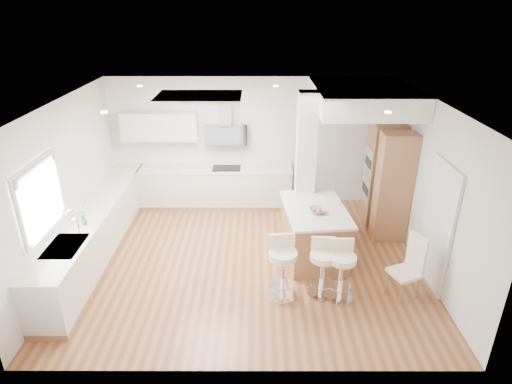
{
  "coord_description": "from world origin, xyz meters",
  "views": [
    {
      "loc": [
        0.15,
        -6.45,
        4.23
      ],
      "look_at": [
        0.14,
        0.4,
        1.15
      ],
      "focal_mm": 30.0,
      "sensor_mm": 36.0,
      "label": 1
    }
  ],
  "objects_px": {
    "bar_stool_c": "(341,267)",
    "peninsula": "(314,232)",
    "bar_stool_b": "(323,265)",
    "dining_chair": "(410,264)",
    "bar_stool_a": "(282,264)"
  },
  "relations": [
    {
      "from": "bar_stool_c",
      "to": "peninsula",
      "type": "bearing_deg",
      "value": 101.91
    },
    {
      "from": "bar_stool_b",
      "to": "dining_chair",
      "type": "xyz_separation_m",
      "value": [
        1.33,
        -0.02,
        0.02
      ]
    },
    {
      "from": "bar_stool_a",
      "to": "bar_stool_c",
      "type": "height_order",
      "value": "bar_stool_a"
    },
    {
      "from": "peninsula",
      "to": "bar_stool_c",
      "type": "relative_size",
      "value": 1.71
    },
    {
      "from": "bar_stool_c",
      "to": "dining_chair",
      "type": "distance_m",
      "value": 1.06
    },
    {
      "from": "peninsula",
      "to": "bar_stool_b",
      "type": "bearing_deg",
      "value": -95.57
    },
    {
      "from": "bar_stool_c",
      "to": "dining_chair",
      "type": "relative_size",
      "value": 0.93
    },
    {
      "from": "bar_stool_b",
      "to": "bar_stool_c",
      "type": "height_order",
      "value": "bar_stool_c"
    },
    {
      "from": "peninsula",
      "to": "bar_stool_b",
      "type": "xyz_separation_m",
      "value": [
        -0.0,
        -1.12,
        0.05
      ]
    },
    {
      "from": "dining_chair",
      "to": "bar_stool_c",
      "type": "bearing_deg",
      "value": 161.27
    },
    {
      "from": "dining_chair",
      "to": "bar_stool_b",
      "type": "bearing_deg",
      "value": 157.27
    },
    {
      "from": "peninsula",
      "to": "bar_stool_c",
      "type": "distance_m",
      "value": 1.23
    },
    {
      "from": "bar_stool_b",
      "to": "bar_stool_c",
      "type": "bearing_deg",
      "value": -11.93
    },
    {
      "from": "bar_stool_b",
      "to": "bar_stool_c",
      "type": "xyz_separation_m",
      "value": [
        0.27,
        -0.08,
        0.01
      ]
    },
    {
      "from": "bar_stool_a",
      "to": "bar_stool_b",
      "type": "relative_size",
      "value": 1.07
    }
  ]
}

